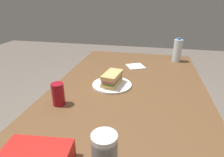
# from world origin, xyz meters

# --- Properties ---
(dining_table) EXTENTS (1.68, 0.96, 0.72)m
(dining_table) POSITION_xyz_m (0.00, 0.00, 0.64)
(dining_table) COLOR brown
(dining_table) RESTS_ON ground_plane
(paper_plate) EXTENTS (0.25, 0.25, 0.01)m
(paper_plate) POSITION_xyz_m (-0.06, -0.11, 0.73)
(paper_plate) COLOR white
(paper_plate) RESTS_ON dining_table
(sandwich) EXTENTS (0.19, 0.12, 0.08)m
(sandwich) POSITION_xyz_m (-0.05, -0.11, 0.78)
(sandwich) COLOR #DBB26B
(sandwich) RESTS_ON paper_plate
(soda_can_red) EXTENTS (0.07, 0.07, 0.12)m
(soda_can_red) POSITION_xyz_m (0.23, -0.34, 0.78)
(soda_can_red) COLOR maroon
(soda_can_red) RESTS_ON dining_table
(water_bottle_tall) EXTENTS (0.07, 0.07, 0.21)m
(water_bottle_tall) POSITION_xyz_m (-0.66, 0.34, 0.82)
(water_bottle_tall) COLOR silver
(water_bottle_tall) RESTS_ON dining_table
(plastic_cup_stack) EXTENTS (0.08, 0.08, 0.15)m
(plastic_cup_stack) POSITION_xyz_m (0.59, 0.01, 0.80)
(plastic_cup_stack) COLOR silver
(plastic_cup_stack) RESTS_ON dining_table
(paper_napkin) EXTENTS (0.17, 0.17, 0.01)m
(paper_napkin) POSITION_xyz_m (-0.45, 0.01, 0.73)
(paper_napkin) COLOR white
(paper_napkin) RESTS_ON dining_table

